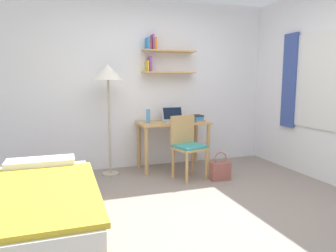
% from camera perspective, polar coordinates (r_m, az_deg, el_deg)
% --- Properties ---
extents(ground_plane, '(5.28, 5.28, 0.00)m').
position_cam_1_polar(ground_plane, '(3.27, 6.17, -16.02)').
color(ground_plane, gray).
extents(wall_back, '(4.40, 0.27, 2.60)m').
position_cam_1_polar(wall_back, '(4.89, -3.69, 7.84)').
color(wall_back, white).
rests_on(wall_back, ground_plane).
extents(bed, '(0.99, 1.84, 0.54)m').
position_cam_1_polar(bed, '(2.91, -23.10, -14.68)').
color(bed, tan).
rests_on(bed, ground_plane).
extents(desk, '(1.07, 0.56, 0.73)m').
position_cam_1_polar(desk, '(4.73, 0.96, -0.85)').
color(desk, tan).
rests_on(desk, ground_plane).
extents(desk_chair, '(0.50, 0.48, 0.87)m').
position_cam_1_polar(desk_chair, '(4.30, 3.62, -3.31)').
color(desk_chair, tan).
rests_on(desk_chair, ground_plane).
extents(standing_lamp, '(0.43, 0.43, 1.58)m').
position_cam_1_polar(standing_lamp, '(4.41, -11.05, 8.88)').
color(standing_lamp, '#B2A893').
rests_on(standing_lamp, ground_plane).
extents(laptop, '(0.34, 0.24, 0.23)m').
position_cam_1_polar(laptop, '(4.81, 1.01, 1.62)').
color(laptop, '#B7BABF').
rests_on(laptop, desk).
extents(water_bottle, '(0.06, 0.06, 0.20)m').
position_cam_1_polar(water_bottle, '(4.61, -3.69, 1.85)').
color(water_bottle, '#4C99DB').
rests_on(water_bottle, desk).
extents(book_stack, '(0.16, 0.23, 0.10)m').
position_cam_1_polar(book_stack, '(4.81, 5.47, 1.45)').
color(book_stack, orange).
rests_on(book_stack, desk).
extents(handbag, '(0.27, 0.13, 0.39)m').
position_cam_1_polar(handbag, '(4.31, 9.65, -8.11)').
color(handbag, '#99564C').
rests_on(handbag, ground_plane).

